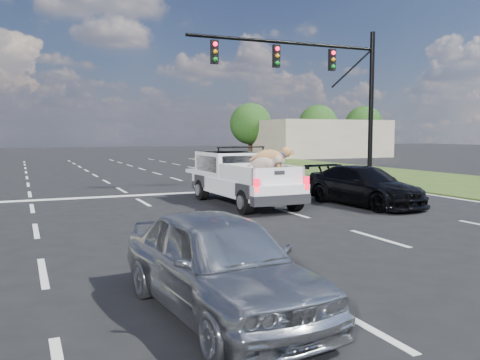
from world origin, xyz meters
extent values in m
plane|color=black|center=(0.00, 0.00, 0.00)|extent=(160.00, 160.00, 0.00)
cube|color=silver|center=(-5.25, 6.00, 0.01)|extent=(0.12, 60.00, 0.01)
cube|color=silver|center=(-1.75, 6.00, 0.01)|extent=(0.12, 60.00, 0.01)
cube|color=silver|center=(1.75, 6.00, 0.01)|extent=(0.12, 60.00, 0.01)
cube|color=silver|center=(5.25, 6.00, 0.01)|extent=(0.12, 60.00, 0.01)
cube|color=silver|center=(8.80, 6.00, 0.01)|extent=(0.15, 60.00, 0.01)
cube|color=silver|center=(0.00, 10.00, 0.01)|extent=(17.00, 0.45, 0.01)
cylinder|color=black|center=(9.60, 10.50, 3.50)|extent=(0.22, 0.22, 7.00)
cylinder|color=black|center=(5.10, 10.50, 6.20)|extent=(9.00, 0.14, 0.14)
cube|color=black|center=(7.40, 10.50, 5.60)|extent=(0.30, 0.18, 0.95)
sphere|color=red|center=(7.40, 10.39, 5.90)|extent=(0.18, 0.18, 0.18)
cube|color=black|center=(4.60, 10.50, 5.60)|extent=(0.30, 0.18, 0.95)
sphere|color=red|center=(4.60, 10.39, 5.90)|extent=(0.18, 0.18, 0.18)
cube|color=black|center=(1.80, 10.50, 5.60)|extent=(0.30, 0.18, 0.95)
sphere|color=red|center=(1.80, 10.39, 5.90)|extent=(0.18, 0.18, 0.18)
cube|color=tan|center=(22.00, 34.00, 1.80)|extent=(12.00, 7.00, 3.60)
cylinder|color=#332114|center=(16.00, 38.00, 1.08)|extent=(0.44, 0.44, 2.16)
sphere|color=#12390F|center=(16.00, 38.00, 3.30)|extent=(4.20, 4.20, 4.20)
cylinder|color=#332114|center=(24.00, 38.00, 1.08)|extent=(0.44, 0.44, 2.16)
sphere|color=#12390F|center=(24.00, 38.00, 3.30)|extent=(4.20, 4.20, 4.20)
cylinder|color=#332114|center=(30.00, 38.00, 1.08)|extent=(0.44, 0.44, 2.16)
sphere|color=#12390F|center=(30.00, 38.00, 3.30)|extent=(4.20, 4.20, 4.20)
cylinder|color=black|center=(0.39, 4.26, 0.36)|extent=(0.29, 0.73, 0.72)
cylinder|color=black|center=(2.04, 4.31, 0.36)|extent=(0.29, 0.73, 0.72)
cylinder|color=black|center=(0.29, 7.79, 0.36)|extent=(0.29, 0.73, 0.72)
cylinder|color=black|center=(1.95, 7.83, 0.36)|extent=(0.29, 0.73, 0.72)
cube|color=white|center=(1.17, 6.10, 0.63)|extent=(1.95, 5.10, 0.50)
cube|color=white|center=(1.13, 7.29, 1.29)|extent=(1.81, 2.24, 0.82)
cube|color=black|center=(1.16, 6.21, 1.32)|extent=(1.48, 0.07, 0.59)
cylinder|color=black|center=(1.16, 6.34, 1.89)|extent=(1.72, 0.09, 0.05)
cube|color=black|center=(1.20, 4.98, 0.85)|extent=(1.76, 2.47, 0.06)
cube|color=white|center=(0.39, 4.96, 1.12)|extent=(0.14, 2.43, 0.50)
cube|color=white|center=(2.01, 5.00, 1.12)|extent=(0.14, 2.43, 0.50)
cube|color=white|center=(1.23, 3.80, 1.12)|extent=(1.70, 0.12, 0.50)
cube|color=#F4051F|center=(0.42, 3.58, 0.91)|extent=(0.15, 0.06, 0.38)
cube|color=#F4051F|center=(2.04, 3.62, 0.91)|extent=(0.15, 0.06, 0.38)
cube|color=black|center=(1.23, 3.67, 0.46)|extent=(1.84, 0.33, 0.29)
imported|color=#A7AAAE|center=(-3.21, -2.97, 0.67)|extent=(1.93, 4.06, 1.34)
imported|color=black|center=(4.70, 4.43, 0.64)|extent=(2.35, 4.60, 1.28)
camera|label=1|loc=(-5.53, -8.99, 2.34)|focal=38.00mm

